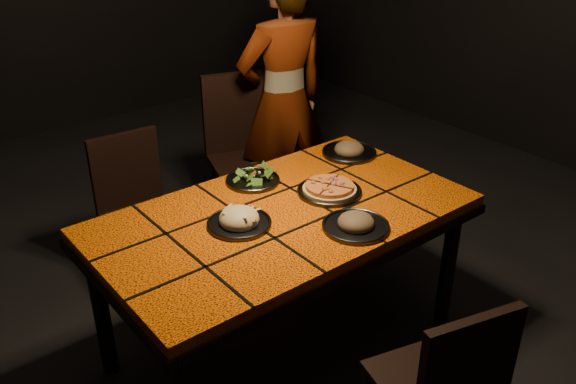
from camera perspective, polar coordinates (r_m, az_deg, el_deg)
room_shell at (r=2.33m, az=-0.55°, el=14.44°), size 6.04×7.04×3.08m
dining_table at (r=2.65m, az=-0.47°, el=-3.31°), size 1.62×0.92×0.75m
chair_near at (r=2.27m, az=14.51°, el=-16.91°), size 0.46×0.46×0.83m
chair_far_left at (r=3.36m, az=-14.06°, el=-0.81°), size 0.40×0.40×0.83m
chair_far_right at (r=3.72m, az=-4.01°, el=4.36°), size 0.57×0.57×0.99m
diner at (r=3.67m, az=-0.46°, el=8.37°), size 0.64×0.46×1.64m
plate_pizza at (r=2.76m, az=3.90°, el=0.24°), size 0.33×0.33×0.04m
plate_pasta at (r=2.50m, az=-4.58°, el=-2.65°), size 0.27×0.27×0.09m
plate_salad at (r=2.85m, az=-3.33°, el=1.41°), size 0.25×0.25×0.07m
plate_mushroom_a at (r=2.49m, az=6.37°, el=-2.90°), size 0.28×0.28×0.09m
plate_mushroom_b at (r=3.15m, az=5.75°, el=3.96°), size 0.28×0.28×0.09m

